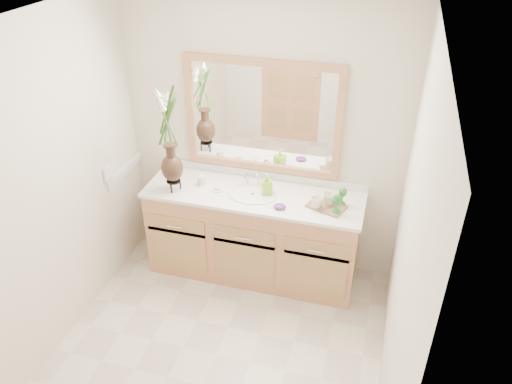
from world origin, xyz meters
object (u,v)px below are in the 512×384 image
(flower_vase, at_px, (168,125))
(tumbler, at_px, (202,180))
(soap_bottle, at_px, (267,185))
(tray, at_px, (326,206))

(flower_vase, height_order, tumbler, flower_vase)
(tumbler, distance_m, soap_bottle, 0.57)
(flower_vase, height_order, tray, flower_vase)
(flower_vase, bearing_deg, soap_bottle, 11.71)
(flower_vase, distance_m, tray, 1.41)
(flower_vase, distance_m, tumbler, 0.60)
(soap_bottle, bearing_deg, tray, -32.50)
(tumbler, relative_size, soap_bottle, 0.52)
(tumbler, relative_size, tray, 0.30)
(flower_vase, relative_size, soap_bottle, 5.29)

